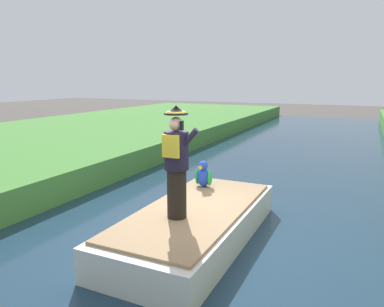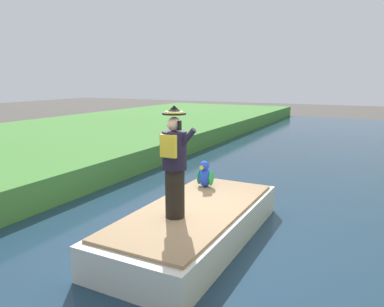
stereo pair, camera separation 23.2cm
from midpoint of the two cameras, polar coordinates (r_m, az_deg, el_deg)
name	(u,v)px [view 1 (the left image)]	position (r m, az deg, el deg)	size (l,w,h in m)	color
ground_plane	(194,245)	(6.82, -0.62, -14.17)	(80.00, 80.00, 0.00)	#4C4742
canal_water	(194,243)	(6.79, -0.63, -13.79)	(7.18, 48.00, 0.10)	#1E384C
boat	(195,224)	(6.68, -0.48, -10.94)	(1.81, 4.20, 0.61)	silver
person_pirate	(177,163)	(5.87, -3.57, -1.49)	(0.61, 0.42, 1.85)	black
parrot_plush	(204,175)	(7.73, 0.97, -3.47)	(0.36, 0.34, 0.57)	blue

